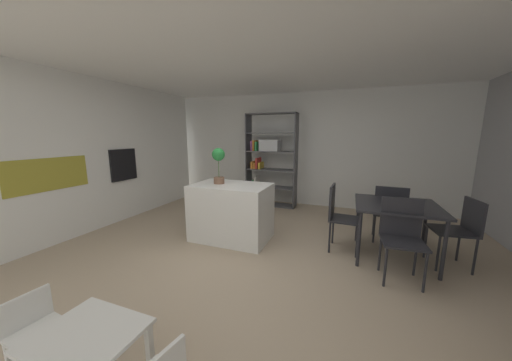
% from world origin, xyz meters
% --- Properties ---
extents(ground_plane, '(9.79, 9.79, 0.00)m').
position_xyz_m(ground_plane, '(0.00, 0.00, 0.00)').
color(ground_plane, tan).
extents(ceiling_slab, '(7.12, 6.21, 0.06)m').
position_xyz_m(ceiling_slab, '(0.00, 0.00, 2.65)').
color(ceiling_slab, white).
rests_on(ceiling_slab, ground_plane).
extents(back_partition, '(7.12, 0.06, 2.62)m').
position_xyz_m(back_partition, '(0.00, 3.07, 1.31)').
color(back_partition, silver).
rests_on(back_partition, ground_plane).
extents(tall_cabinet_run_left, '(0.63, 5.60, 2.62)m').
position_xyz_m(tall_cabinet_run_left, '(-3.18, 0.00, 1.31)').
color(tall_cabinet_run_left, white).
rests_on(tall_cabinet_run_left, ground_plane).
extents(cabinet_niche_splashback, '(0.01, 1.12, 0.48)m').
position_xyz_m(cabinet_niche_splashback, '(-2.86, -0.56, 1.08)').
color(cabinet_niche_splashback, '#9E932D').
rests_on(cabinet_niche_splashback, ground_plane).
extents(built_in_oven, '(0.06, 0.56, 0.60)m').
position_xyz_m(built_in_oven, '(-2.84, 0.72, 1.09)').
color(built_in_oven, black).
rests_on(built_in_oven, ground_plane).
extents(kitchen_island, '(1.20, 0.77, 0.89)m').
position_xyz_m(kitchen_island, '(-0.46, 0.59, 0.44)').
color(kitchen_island, white).
rests_on(kitchen_island, ground_plane).
extents(potted_plant_on_island, '(0.20, 0.20, 0.56)m').
position_xyz_m(potted_plant_on_island, '(-0.68, 0.60, 1.24)').
color(potted_plant_on_island, brown).
rests_on(potted_plant_on_island, kitchen_island).
extents(open_bookshelf, '(1.17, 0.37, 2.14)m').
position_xyz_m(open_bookshelf, '(-0.54, 2.68, 1.10)').
color(open_bookshelf, '#4C4C51').
rests_on(open_bookshelf, ground_plane).
extents(child_table, '(0.61, 0.51, 0.46)m').
position_xyz_m(child_table, '(-0.17, -1.98, 0.39)').
color(child_table, silver).
rests_on(child_table, ground_plane).
extents(child_chair_left, '(0.34, 0.34, 0.55)m').
position_xyz_m(child_chair_left, '(-0.72, -1.97, 0.32)').
color(child_chair_left, silver).
rests_on(child_chair_left, ground_plane).
extents(dining_table, '(1.01, 0.95, 0.75)m').
position_xyz_m(dining_table, '(1.87, 0.78, 0.67)').
color(dining_table, '#232328').
rests_on(dining_table, ground_plane).
extents(dining_chair_island_side, '(0.44, 0.43, 0.95)m').
position_xyz_m(dining_chair_island_side, '(1.15, 0.79, 0.56)').
color(dining_chair_island_side, '#232328').
rests_on(dining_chair_island_side, ground_plane).
extents(dining_chair_near, '(0.46, 0.43, 0.93)m').
position_xyz_m(dining_chair_near, '(1.86, 0.28, 0.56)').
color(dining_chair_near, '#232328').
rests_on(dining_chair_near, ground_plane).
extents(dining_chair_window_side, '(0.50, 0.47, 0.88)m').
position_xyz_m(dining_chair_window_side, '(2.59, 0.79, 0.54)').
color(dining_chair_window_side, '#232328').
rests_on(dining_chair_window_side, ground_plane).
extents(dining_chair_far, '(0.47, 0.43, 0.90)m').
position_xyz_m(dining_chair_far, '(1.87, 1.28, 0.54)').
color(dining_chair_far, '#232328').
rests_on(dining_chair_far, ground_plane).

